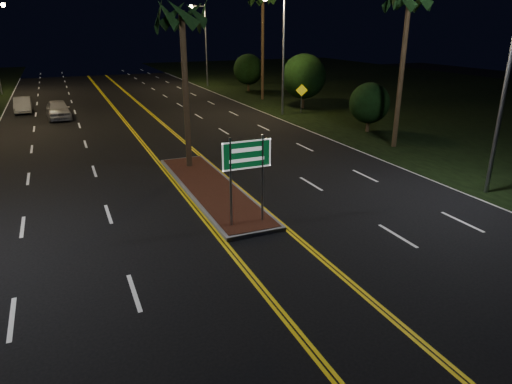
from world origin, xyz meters
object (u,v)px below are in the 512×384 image
streetlight_right_far (203,36)px  shrub_near (369,103)px  palm_median (182,16)px  shrub_mid (304,76)px  shrub_far (248,69)px  median_island (211,188)px  car_near (58,108)px  car_far (22,104)px  streetlight_right_mid (279,42)px  highway_sign (247,163)px  warning_sign (302,94)px  streetlight_right_near (504,58)px

streetlight_right_far → shrub_near: 28.39m
palm_median → shrub_near: palm_median is taller
streetlight_right_far → shrub_mid: streetlight_right_far is taller
shrub_near → shrub_far: shrub_far is taller
median_island → streetlight_right_far: (10.61, 35.00, 5.57)m
streetlight_right_far → car_near: streetlight_right_far is taller
shrub_near → car_near: (-19.26, 13.42, -1.12)m
car_near → car_far: car_near is taller
streetlight_right_mid → shrub_near: size_ratio=2.73×
streetlight_right_mid → car_far: streetlight_right_mid is taller
streetlight_right_far → palm_median: 33.28m
palm_median → highway_sign: bearing=-90.0°
highway_sign → car_near: size_ratio=0.65×
streetlight_right_mid → warning_sign: size_ratio=3.86×
median_island → shrub_near: 15.32m
streetlight_right_mid → shrub_mid: streetlight_right_mid is taller
streetlight_right_near → car_far: streetlight_right_near is taller
streetlight_right_mid → warning_sign: 4.70m
shrub_far → median_island: bearing=-115.4°
palm_median → shrub_near: (13.50, 3.50, -5.33)m
median_island → shrub_mid: bearing=50.5°
shrub_mid → warning_sign: bearing=-122.8°
median_island → shrub_mid: size_ratio=2.22×
streetlight_right_mid → shrub_near: (2.89, -8.00, -3.71)m
streetlight_right_mid → streetlight_right_far: same height
streetlight_right_mid → palm_median: size_ratio=1.08×
shrub_mid → car_far: 23.78m
median_island → shrub_far: size_ratio=2.59×
palm_median → car_near: 19.00m
median_island → car_far: 26.03m
median_island → car_near: (-5.76, 20.42, 0.74)m
shrub_near → shrub_far: 22.01m
median_island → warning_sign: size_ratio=4.40×
shrub_mid → car_near: size_ratio=0.93×
streetlight_right_mid → palm_median: 15.73m
highway_sign → car_far: (-8.43, 28.82, -1.69)m
streetlight_right_mid → warning_sign: streetlight_right_mid is taller
shrub_far → car_near: 21.41m
median_island → streetlight_right_mid: bearing=54.7°
streetlight_right_near → streetlight_right_mid: 20.00m
streetlight_right_far → car_far: 22.25m
median_island → car_near: bearing=105.8°
shrub_mid → shrub_near: bearing=-92.9°
shrub_far → highway_sign: bearing=-112.6°
streetlight_right_far → warning_sign: size_ratio=3.86×
highway_sign → shrub_near: 17.55m
streetlight_right_far → shrub_far: bearing=-62.0°
shrub_near → highway_sign: bearing=-140.3°
highway_sign → shrub_far: size_ratio=0.81×
palm_median → car_far: palm_median is taller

